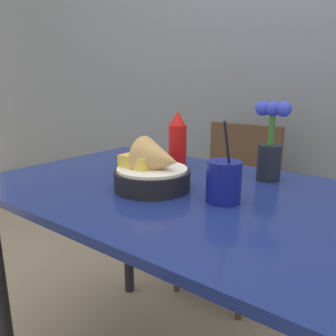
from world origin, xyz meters
name	(u,v)px	position (x,y,z in m)	size (l,w,h in m)	color
wall_window	(302,40)	(0.00, 1.11, 1.30)	(7.00, 0.06, 2.60)	slate
dining_table	(178,220)	(0.00, 0.00, 0.66)	(1.22, 0.77, 0.77)	navy
chair_far_window	(235,193)	(-0.17, 0.75, 0.51)	(0.40, 0.40, 0.87)	#473323
food_basket	(154,171)	(-0.05, -0.06, 0.82)	(0.23, 0.23, 0.16)	black
ketchup_bottle	(177,142)	(-0.13, 0.17, 0.87)	(0.06, 0.06, 0.21)	red
drink_cup	(224,183)	(0.17, -0.03, 0.82)	(0.09, 0.09, 0.23)	navy
flower_vase	(270,145)	(0.19, 0.24, 0.88)	(0.11, 0.08, 0.26)	black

